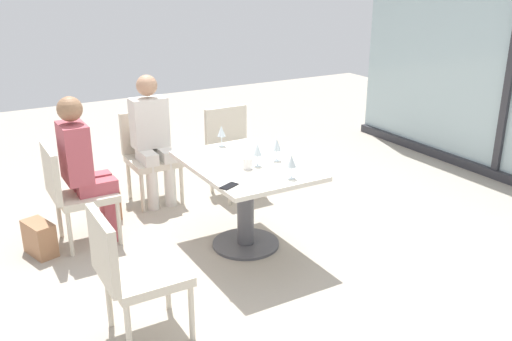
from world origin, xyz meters
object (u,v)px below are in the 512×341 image
at_px(chair_side_end, 150,151).
at_px(handbag_1, 111,201).
at_px(chair_far_left, 233,146).
at_px(coffee_cup, 247,163).
at_px(chair_front_left, 73,189).
at_px(wine_glass_2, 257,150).
at_px(person_side_end, 152,134).
at_px(cell_phone_on_table, 229,186).
at_px(wine_glass_1, 277,145).
at_px(person_front_left, 84,163).
at_px(wine_glass_3, 291,162).
at_px(chair_front_right, 131,268).
at_px(wine_glass_0, 221,132).
at_px(handbag_0, 40,238).
at_px(dining_table_main, 245,186).

xyz_separation_m(chair_side_end, handbag_1, (0.21, -0.48, -0.36)).
bearing_deg(chair_far_left, coffee_cup, -23.02).
distance_m(chair_front_left, wine_glass_2, 1.56).
bearing_deg(chair_side_end, coffee_cup, 10.12).
distance_m(person_side_end, cell_phone_on_table, 1.65).
bearing_deg(coffee_cup, wine_glass_1, 99.67).
bearing_deg(cell_phone_on_table, person_front_left, -171.09).
bearing_deg(wine_glass_2, chair_side_end, -166.06).
height_order(wine_glass_1, wine_glass_3, same).
bearing_deg(chair_far_left, chair_front_right, -42.29).
relative_size(wine_glass_0, wine_glass_1, 1.00).
height_order(wine_glass_3, handbag_1, wine_glass_3).
distance_m(chair_front_right, handbag_0, 1.52).
relative_size(wine_glass_3, handbag_1, 0.62).
bearing_deg(chair_front_right, coffee_cup, 118.05).
relative_size(wine_glass_3, cell_phone_on_table, 1.28).
bearing_deg(chair_front_left, person_front_left, 90.00).
distance_m(chair_far_left, person_front_left, 1.63).
xyz_separation_m(wine_glass_2, wine_glass_3, (0.36, 0.08, 0.00)).
xyz_separation_m(chair_front_left, person_front_left, (0.00, 0.11, 0.20)).
distance_m(chair_far_left, wine_glass_2, 1.34).
bearing_deg(person_front_left, wine_glass_3, 45.42).
distance_m(person_front_left, person_side_end, 0.94).
height_order(chair_side_end, person_side_end, person_side_end).
xyz_separation_m(wine_glass_0, cell_phone_on_table, (0.88, -0.39, -0.13)).
relative_size(chair_front_left, wine_glass_3, 4.70).
relative_size(wine_glass_2, handbag_0, 0.62).
bearing_deg(wine_glass_1, wine_glass_2, -80.70).
distance_m(dining_table_main, person_front_left, 1.33).
bearing_deg(chair_side_end, chair_front_left, -54.40).
relative_size(wine_glass_1, handbag_1, 0.62).
height_order(chair_side_end, person_front_left, person_front_left).
xyz_separation_m(dining_table_main, coffee_cup, (0.12, -0.05, 0.24)).
distance_m(handbag_0, handbag_1, 0.86).
distance_m(chair_side_end, wine_glass_2, 1.57).
xyz_separation_m(dining_table_main, wine_glass_1, (0.07, 0.25, 0.33)).
height_order(chair_side_end, coffee_cup, chair_side_end).
relative_size(chair_front_right, cell_phone_on_table, 6.04).
height_order(chair_front_right, handbag_1, chair_front_right).
bearing_deg(person_front_left, chair_front_right, -4.22).
xyz_separation_m(person_front_left, handbag_1, (-0.43, 0.30, -0.56)).
xyz_separation_m(chair_side_end, handbag_0, (0.67, -1.20, -0.36)).
bearing_deg(cell_phone_on_table, wine_glass_3, 54.67).
height_order(dining_table_main, chair_far_left, chair_far_left).
distance_m(dining_table_main, wine_glass_3, 0.59).
bearing_deg(chair_front_left, person_side_end, 120.68).
bearing_deg(wine_glass_0, person_front_left, -101.81).
bearing_deg(chair_far_left, person_front_left, -76.82).
height_order(chair_side_end, wine_glass_2, wine_glass_2).
distance_m(person_front_left, wine_glass_1, 1.58).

